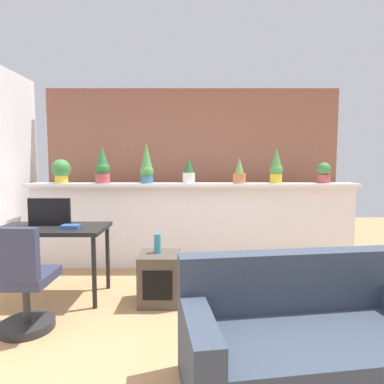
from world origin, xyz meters
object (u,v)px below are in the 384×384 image
at_px(potted_plant_4, 239,173).
at_px(office_chair, 22,287).
at_px(book_on_desk, 71,227).
at_px(couch, 308,344).
at_px(desk, 52,235).
at_px(potted_plant_5, 276,167).
at_px(potted_plant_3, 189,171).
at_px(potted_plant_1, 102,166).
at_px(side_cube_shelf, 160,278).
at_px(potted_plant_6, 324,173).
at_px(tv_monitor, 50,212).
at_px(potted_plant_2, 147,165).
at_px(vase_on_shelf, 157,243).
at_px(potted_plant_0, 61,170).

relative_size(potted_plant_4, office_chair, 0.37).
distance_m(book_on_desk, couch, 2.37).
bearing_deg(desk, potted_plant_5, 21.29).
bearing_deg(potted_plant_3, potted_plant_1, -179.25).
distance_m(potted_plant_3, office_chair, 2.35).
distance_m(office_chair, side_cube_shelf, 1.23).
relative_size(potted_plant_3, potted_plant_6, 1.22).
distance_m(potted_plant_3, tv_monitor, 1.75).
bearing_deg(potted_plant_2, vase_on_shelf, -76.77).
distance_m(potted_plant_0, side_cube_shelf, 2.08).
bearing_deg(potted_plant_5, potted_plant_6, 2.06).
relative_size(potted_plant_0, potted_plant_2, 0.59).
bearing_deg(tv_monitor, desk, -56.02).
height_order(potted_plant_3, potted_plant_6, potted_plant_3).
bearing_deg(potted_plant_1, potted_plant_6, 1.02).
relative_size(potted_plant_1, tv_monitor, 1.12).
distance_m(desk, book_on_desk, 0.26).
relative_size(potted_plant_0, potted_plant_4, 0.94).
xyz_separation_m(tv_monitor, vase_on_shelf, (1.15, -0.16, -0.30)).
bearing_deg(tv_monitor, side_cube_shelf, -9.71).
height_order(potted_plant_6, office_chair, potted_plant_6).
xyz_separation_m(desk, tv_monitor, (-0.05, 0.08, 0.23)).
bearing_deg(potted_plant_0, book_on_desk, -64.67).
bearing_deg(potted_plant_2, desk, -131.37).
relative_size(potted_plant_6, couch, 0.17).
height_order(potted_plant_0, couch, potted_plant_0).
bearing_deg(potted_plant_3, couch, -71.98).
bearing_deg(potted_plant_2, tv_monitor, -135.62).
relative_size(potted_plant_4, vase_on_shelf, 1.73).
bearing_deg(potted_plant_1, desk, -105.51).
height_order(potted_plant_4, potted_plant_6, potted_plant_4).
xyz_separation_m(potted_plant_2, couch, (1.31, -2.33, -1.09)).
height_order(potted_plant_4, desk, potted_plant_4).
bearing_deg(potted_plant_5, potted_plant_4, -175.73).
bearing_deg(potted_plant_6, potted_plant_2, -178.66).
bearing_deg(tv_monitor, potted_plant_6, 16.11).
xyz_separation_m(side_cube_shelf, vase_on_shelf, (-0.02, 0.04, 0.35)).
relative_size(vase_on_shelf, couch, 0.12).
relative_size(potted_plant_0, potted_plant_6, 1.15).
bearing_deg(couch, office_chair, 162.77).
bearing_deg(potted_plant_6, potted_plant_0, -179.56).
xyz_separation_m(potted_plant_1, book_on_desk, (-0.04, -1.05, -0.59)).
height_order(vase_on_shelf, book_on_desk, book_on_desk).
bearing_deg(office_chair, potted_plant_4, 39.65).
distance_m(potted_plant_3, vase_on_shelf, 1.31).
xyz_separation_m(potted_plant_4, vase_on_shelf, (-0.97, -1.04, -0.68)).
bearing_deg(tv_monitor, vase_on_shelf, -8.14).
height_order(potted_plant_3, desk, potted_plant_3).
height_order(potted_plant_0, desk, potted_plant_0).
distance_m(potted_plant_6, side_cube_shelf, 2.58).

